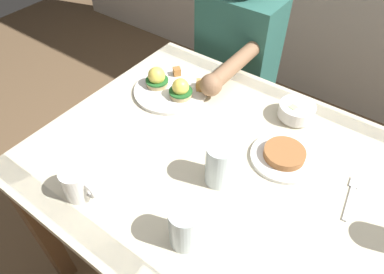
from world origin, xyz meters
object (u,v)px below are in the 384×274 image
at_px(coffee_mug, 78,182).
at_px(eggs_benedict_plate, 171,87).
at_px(fork, 351,196).
at_px(side_plate, 284,156).
at_px(water_glass_near, 185,228).
at_px(fruit_bowl, 296,111).
at_px(diner_person, 234,63).
at_px(water_glass_far, 219,166).
at_px(dining_table, 230,189).

bearing_deg(coffee_mug, eggs_benedict_plate, 99.47).
xyz_separation_m(fork, side_plate, (-0.21, 0.02, 0.01)).
xyz_separation_m(fork, water_glass_near, (-0.29, -0.37, 0.05)).
height_order(fruit_bowl, coffee_mug, coffee_mug).
bearing_deg(eggs_benedict_plate, fork, -5.66).
distance_m(fork, diner_person, 0.84).
height_order(eggs_benedict_plate, fork, eggs_benedict_plate).
xyz_separation_m(water_glass_near, side_plate, (0.08, 0.39, -0.04)).
bearing_deg(diner_person, side_plate, -46.42).
distance_m(water_glass_near, side_plate, 0.40).
xyz_separation_m(eggs_benedict_plate, coffee_mug, (0.08, -0.50, 0.03)).
bearing_deg(fork, water_glass_far, -152.81).
relative_size(water_glass_far, side_plate, 0.68).
relative_size(coffee_mug, water_glass_near, 0.90).
bearing_deg(fruit_bowl, diner_person, 144.71).
xyz_separation_m(coffee_mug, diner_person, (-0.06, 0.93, -0.14)).
height_order(coffee_mug, diner_person, diner_person).
height_order(dining_table, fruit_bowl, fruit_bowl).
bearing_deg(water_glass_near, coffee_mug, -169.31).
relative_size(fruit_bowl, water_glass_near, 0.97).
bearing_deg(eggs_benedict_plate, coffee_mug, -80.53).
relative_size(eggs_benedict_plate, coffee_mug, 2.43).
bearing_deg(fruit_bowl, side_plate, -75.19).
relative_size(eggs_benedict_plate, side_plate, 1.35).
relative_size(eggs_benedict_plate, fruit_bowl, 2.25).
xyz_separation_m(eggs_benedict_plate, water_glass_near, (0.40, -0.44, 0.03)).
distance_m(eggs_benedict_plate, side_plate, 0.48).
height_order(dining_table, fork, fork).
bearing_deg(water_glass_far, eggs_benedict_plate, 146.96).
bearing_deg(side_plate, coffee_mug, -131.36).
bearing_deg(water_glass_near, eggs_benedict_plate, 132.10).
relative_size(dining_table, water_glass_near, 9.74).
bearing_deg(coffee_mug, diner_person, 93.86).
bearing_deg(fork, eggs_benedict_plate, 174.34).
height_order(water_glass_far, diner_person, diner_person).
height_order(fruit_bowl, fork, fruit_bowl).
height_order(fork, water_glass_far, water_glass_far).
relative_size(dining_table, fork, 7.69).
distance_m(water_glass_far, side_plate, 0.22).
relative_size(eggs_benedict_plate, water_glass_near, 2.19).
bearing_deg(fruit_bowl, fork, -38.41).
bearing_deg(eggs_benedict_plate, side_plate, -6.35).
distance_m(eggs_benedict_plate, water_glass_far, 0.43).
height_order(side_plate, diner_person, diner_person).
relative_size(fork, side_plate, 0.78).
distance_m(fork, water_glass_far, 0.37).
distance_m(fork, water_glass_near, 0.48).
distance_m(dining_table, coffee_mug, 0.46).
distance_m(coffee_mug, side_plate, 0.60).
relative_size(water_glass_near, side_plate, 0.62).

